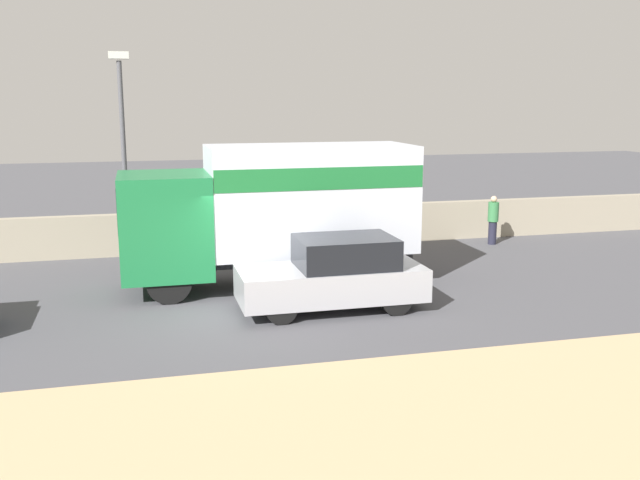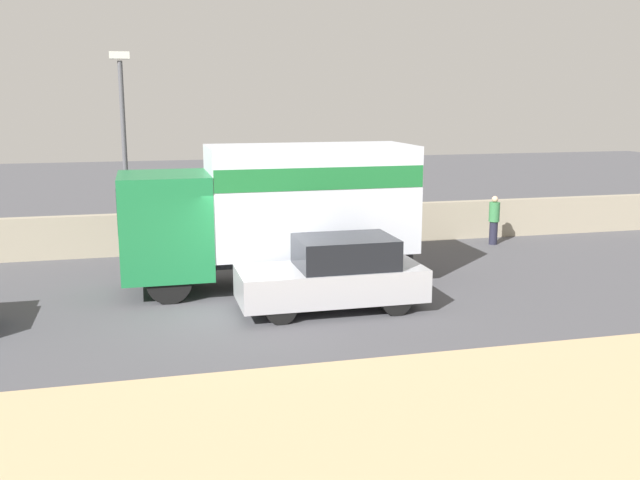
{
  "view_description": "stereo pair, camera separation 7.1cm",
  "coord_description": "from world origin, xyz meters",
  "px_view_note": "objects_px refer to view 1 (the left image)",
  "views": [
    {
      "loc": [
        -2.62,
        -15.46,
        4.67
      ],
      "look_at": [
        1.5,
        0.59,
        1.36
      ],
      "focal_mm": 40.0,
      "sensor_mm": 36.0,
      "label": 1
    },
    {
      "loc": [
        -2.55,
        -15.48,
        4.67
      ],
      "look_at": [
        1.5,
        0.59,
        1.36
      ],
      "focal_mm": 40.0,
      "sensor_mm": 36.0,
      "label": 2
    }
  ],
  "objects_px": {
    "box_truck": "(277,205)",
    "pedestrian": "(493,219)",
    "car_hatchback": "(335,275)",
    "street_lamp": "(123,139)"
  },
  "relations": [
    {
      "from": "box_truck",
      "to": "pedestrian",
      "type": "distance_m",
      "value": 8.53
    },
    {
      "from": "box_truck",
      "to": "pedestrian",
      "type": "height_order",
      "value": "box_truck"
    },
    {
      "from": "pedestrian",
      "to": "car_hatchback",
      "type": "bearing_deg",
      "value": -140.18
    },
    {
      "from": "street_lamp",
      "to": "pedestrian",
      "type": "xyz_separation_m",
      "value": [
        11.43,
        -0.87,
        -2.69
      ]
    },
    {
      "from": "street_lamp",
      "to": "box_truck",
      "type": "distance_m",
      "value": 5.78
    },
    {
      "from": "pedestrian",
      "to": "box_truck",
      "type": "bearing_deg",
      "value": -156.69
    },
    {
      "from": "box_truck",
      "to": "pedestrian",
      "type": "relative_size",
      "value": 4.57
    },
    {
      "from": "car_hatchback",
      "to": "pedestrian",
      "type": "relative_size",
      "value": 2.62
    },
    {
      "from": "car_hatchback",
      "to": "street_lamp",
      "type": "bearing_deg",
      "value": -55.74
    },
    {
      "from": "car_hatchback",
      "to": "box_truck",
      "type": "bearing_deg",
      "value": -70.88
    }
  ]
}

